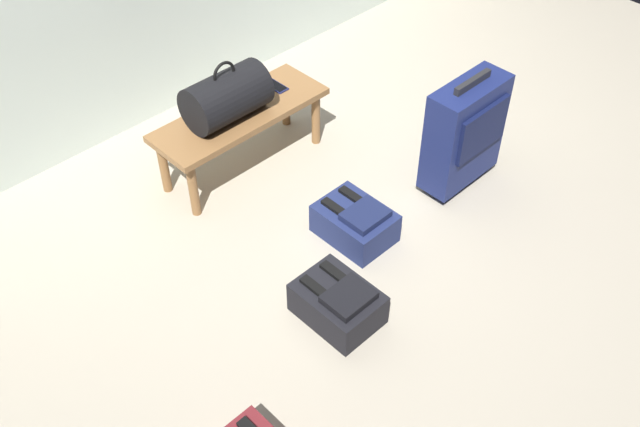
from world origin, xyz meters
name	(u,v)px	position (x,y,z in m)	size (l,w,h in m)	color
ground_plane	(358,227)	(0.00, 0.00, 0.00)	(6.60, 6.60, 0.00)	#B2A893
bench	(241,120)	(-0.09, 0.80, 0.32)	(1.00, 0.36, 0.37)	olive
duffel_bag_black	(226,97)	(-0.17, 0.80, 0.50)	(0.44, 0.26, 0.34)	black
cell_phone	(276,86)	(0.20, 0.84, 0.38)	(0.07, 0.14, 0.01)	#191E4C
suitcase_upright_navy	(465,132)	(0.65, -0.13, 0.34)	(0.47, 0.22, 0.67)	navy
backpack_navy	(355,222)	(-0.06, -0.03, 0.09)	(0.28, 0.38, 0.21)	navy
backpack_dark	(338,303)	(-0.49, -0.34, 0.09)	(0.28, 0.38, 0.21)	black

